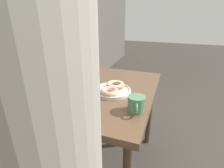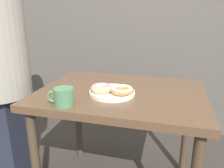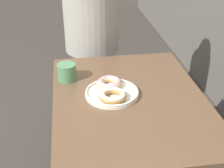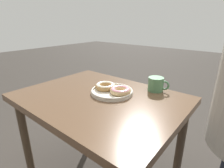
% 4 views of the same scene
% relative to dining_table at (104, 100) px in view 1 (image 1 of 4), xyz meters
% --- Properties ---
extents(dining_table, '(0.95, 0.71, 0.72)m').
position_rel_dining_table_xyz_m(dining_table, '(0.00, 0.00, 0.00)').
color(dining_table, brown).
rests_on(dining_table, ground_plane).
extents(donut_plate, '(0.29, 0.26, 0.05)m').
position_rel_dining_table_xyz_m(donut_plate, '(-0.03, -0.08, 0.12)').
color(donut_plate, silver).
rests_on(donut_plate, dining_table).
extents(coffee_mug, '(0.13, 0.10, 0.09)m').
position_rel_dining_table_xyz_m(coffee_mug, '(-0.22, -0.29, 0.14)').
color(coffee_mug, '#4C7F56').
rests_on(coffee_mug, dining_table).
extents(person_figure, '(0.37, 0.36, 1.49)m').
position_rel_dining_table_xyz_m(person_figure, '(-0.75, -0.11, 0.19)').
color(person_figure, '#232838').
rests_on(person_figure, ground_plane).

